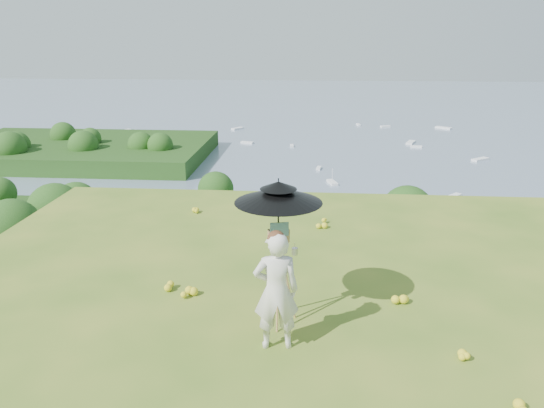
{
  "coord_description": "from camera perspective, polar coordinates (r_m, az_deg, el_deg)",
  "views": [
    {
      "loc": [
        -0.68,
        -6.11,
        3.88
      ],
      "look_at": [
        -1.4,
        2.89,
        0.98
      ],
      "focal_mm": 35.0,
      "sensor_mm": 36.0,
      "label": 1
    }
  ],
  "objects": [
    {
      "name": "bay_water",
      "position": [
        249.0,
        4.75,
        8.99
      ],
      "size": [
        700.0,
        700.0,
        0.0
      ],
      "primitive_type": "plane",
      "color": "slate",
      "rests_on": "ground"
    },
    {
      "name": "field_easel",
      "position": [
        7.32,
        0.7,
        -7.42
      ],
      "size": [
        0.69,
        0.69,
        1.51
      ],
      "primitive_type": null,
      "rotation": [
        0.0,
        0.0,
        0.24
      ],
      "color": "olive",
      "rests_on": "ground"
    },
    {
      "name": "moored_boats",
      "position": [
        171.68,
        0.53,
        5.17
      ],
      "size": [
        140.0,
        140.0,
        0.7
      ],
      "primitive_type": null,
      "color": "white",
      "rests_on": "bay_water"
    },
    {
      "name": "ground",
      "position": [
        7.27,
        9.54,
        -14.73
      ],
      "size": [
        14.0,
        14.0,
        0.0
      ],
      "primitive_type": "plane",
      "color": "#466F1F",
      "rests_on": "ground"
    },
    {
      "name": "peninsula",
      "position": [
        180.44,
        -19.95,
        6.24
      ],
      "size": [
        90.0,
        60.0,
        12.0
      ],
      "primitive_type": null,
      "color": "black",
      "rests_on": "bay_water"
    },
    {
      "name": "harbor_town",
      "position": [
        87.71,
        4.7,
        -4.63
      ],
      "size": [
        110.0,
        22.0,
        5.0
      ],
      "primitive_type": null,
      "color": "silver",
      "rests_on": "shoreline_tier"
    },
    {
      "name": "shoreline_tier",
      "position": [
        90.38,
        4.59,
        -8.44
      ],
      "size": [
        170.0,
        28.0,
        8.0
      ],
      "primitive_type": "cube",
      "color": "slate",
      "rests_on": "bay_water"
    },
    {
      "name": "painter_cap",
      "position": [
        6.45,
        0.46,
        -3.41
      ],
      "size": [
        0.29,
        0.31,
        0.1
      ],
      "primitive_type": null,
      "rotation": [
        0.0,
        0.0,
        0.33
      ],
      "color": "#DD797C",
      "rests_on": "painter"
    },
    {
      "name": "slope_trees",
      "position": [
        45.24,
        5.06,
        -6.94
      ],
      "size": [
        110.0,
        50.0,
        6.0
      ],
      "primitive_type": null,
      "color": "#184715",
      "rests_on": "forest_slope"
    },
    {
      "name": "painter",
      "position": [
        6.76,
        0.45,
        -9.35
      ],
      "size": [
        0.63,
        0.46,
        1.59
      ],
      "primitive_type": "imported",
      "rotation": [
        0.0,
        0.0,
        3.29
      ],
      "color": "silver",
      "rests_on": "ground"
    },
    {
      "name": "forest_slope",
      "position": [
        52.64,
        4.62,
        -20.92
      ],
      "size": [
        140.0,
        56.0,
        22.0
      ],
      "primitive_type": "cube",
      "color": "black",
      "rests_on": "bay_water"
    },
    {
      "name": "sun_umbrella",
      "position": [
        7.01,
        0.69,
        -0.56
      ],
      "size": [
        1.28,
        1.28,
        0.85
      ],
      "primitive_type": null,
      "rotation": [
        0.0,
        0.0,
        0.1
      ],
      "color": "black",
      "rests_on": "field_easel"
    },
    {
      "name": "wildflowers",
      "position": [
        7.45,
        9.41,
        -13.31
      ],
      "size": [
        10.0,
        10.5,
        0.12
      ],
      "primitive_type": null,
      "color": "yellow",
      "rests_on": "ground"
    }
  ]
}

